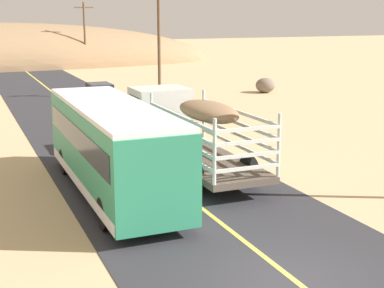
% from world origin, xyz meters
% --- Properties ---
extents(ground_plane, '(240.00, 240.00, 0.00)m').
position_xyz_m(ground_plane, '(0.00, 0.00, 0.00)').
color(ground_plane, tan).
extents(road_surface, '(8.00, 120.00, 0.02)m').
position_xyz_m(road_surface, '(0.00, 0.00, 0.01)').
color(road_surface, '#2D2D33').
rests_on(road_surface, ground).
extents(road_centre_line, '(0.16, 117.60, 0.00)m').
position_xyz_m(road_centre_line, '(0.00, 0.00, 0.02)').
color(road_centre_line, '#D8CC4C').
rests_on(road_centre_line, road_surface).
extents(livestock_truck, '(2.53, 9.70, 3.02)m').
position_xyz_m(livestock_truck, '(1.54, 11.60, 1.79)').
color(livestock_truck, silver).
rests_on(livestock_truck, road_surface).
extents(bus, '(2.54, 10.00, 3.21)m').
position_xyz_m(bus, '(-2.28, 8.07, 1.75)').
color(bus, '#2D8C66').
rests_on(bus, road_surface).
extents(car_far, '(1.80, 4.40, 1.46)m').
position_xyz_m(car_far, '(2.09, 27.99, 0.69)').
color(car_far, '#264C8C').
rests_on(car_far, road_surface).
extents(power_pole_mid, '(2.20, 0.24, 7.98)m').
position_xyz_m(power_pole_mid, '(7.07, 29.58, 4.28)').
color(power_pole_mid, brown).
rests_on(power_pole_mid, ground).
extents(power_pole_far, '(2.20, 0.24, 7.48)m').
position_xyz_m(power_pole_far, '(7.07, 55.48, 4.03)').
color(power_pole_far, brown).
rests_on(power_pole_far, ground).
extents(boulder_near_shoulder, '(1.56, 1.57, 1.19)m').
position_xyz_m(boulder_near_shoulder, '(15.86, 28.92, 0.59)').
color(boulder_near_shoulder, '#756656').
rests_on(boulder_near_shoulder, ground).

